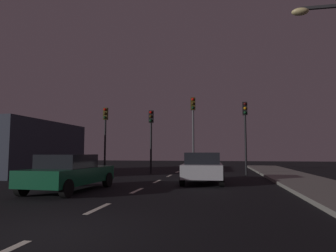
% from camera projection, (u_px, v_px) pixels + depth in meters
% --- Properties ---
extents(ground_plane, '(80.00, 80.00, 0.00)m').
position_uv_depth(ground_plane, '(141.00, 189.00, 12.38)').
color(ground_plane, black).
extents(sidewalk_curb_right, '(3.00, 40.00, 0.15)m').
position_uv_depth(sidewalk_curb_right, '(332.00, 191.00, 11.07)').
color(sidewalk_curb_right, gray).
rests_on(sidewalk_curb_right, ground_plane).
extents(lane_stripe_second, '(0.16, 1.60, 0.01)m').
position_uv_depth(lane_stripe_second, '(98.00, 208.00, 8.07)').
color(lane_stripe_second, silver).
rests_on(lane_stripe_second, ground_plane).
extents(lane_stripe_third, '(0.16, 1.60, 0.01)m').
position_uv_depth(lane_stripe_third, '(137.00, 191.00, 11.79)').
color(lane_stripe_third, silver).
rests_on(lane_stripe_third, ground_plane).
extents(lane_stripe_fourth, '(0.16, 1.60, 0.01)m').
position_uv_depth(lane_stripe_fourth, '(157.00, 181.00, 15.52)').
color(lane_stripe_fourth, silver).
rests_on(lane_stripe_fourth, ground_plane).
extents(lane_stripe_fifth, '(0.16, 1.60, 0.01)m').
position_uv_depth(lane_stripe_fifth, '(169.00, 176.00, 19.24)').
color(lane_stripe_fifth, silver).
rests_on(lane_stripe_fifth, ground_plane).
extents(lane_stripe_sixth, '(0.16, 1.60, 0.01)m').
position_uv_depth(lane_stripe_sixth, '(178.00, 172.00, 22.97)').
color(lane_stripe_sixth, silver).
rests_on(lane_stripe_sixth, ground_plane).
extents(traffic_signal_far_left, '(0.32, 0.38, 4.87)m').
position_uv_depth(traffic_signal_far_left, '(105.00, 127.00, 21.85)').
color(traffic_signal_far_left, black).
rests_on(traffic_signal_far_left, ground_plane).
extents(traffic_signal_center_left, '(0.32, 0.38, 4.58)m').
position_uv_depth(traffic_signal_center_left, '(151.00, 129.00, 21.21)').
color(traffic_signal_center_left, black).
rests_on(traffic_signal_center_left, ground_plane).
extents(traffic_signal_center_right, '(0.32, 0.38, 5.44)m').
position_uv_depth(traffic_signal_center_right, '(193.00, 121.00, 20.73)').
color(traffic_signal_center_right, '#4C4C51').
rests_on(traffic_signal_center_right, ground_plane).
extents(traffic_signal_far_right, '(0.32, 0.38, 5.00)m').
position_uv_depth(traffic_signal_far_right, '(245.00, 124.00, 20.07)').
color(traffic_signal_far_right, black).
rests_on(traffic_signal_far_right, ground_plane).
extents(car_stopped_ahead, '(2.08, 4.04, 1.53)m').
position_uv_depth(car_stopped_ahead, '(203.00, 168.00, 14.73)').
color(car_stopped_ahead, silver).
rests_on(car_stopped_ahead, ground_plane).
extents(car_adjacent_lane, '(2.17, 4.45, 1.46)m').
position_uv_depth(car_adjacent_lane, '(69.00, 172.00, 11.67)').
color(car_adjacent_lane, '#0F4C2D').
rests_on(car_adjacent_lane, ground_plane).
extents(storefront_left, '(4.21, 8.93, 3.67)m').
position_uv_depth(storefront_left, '(27.00, 148.00, 20.67)').
color(storefront_left, '#333847').
rests_on(storefront_left, ground_plane).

